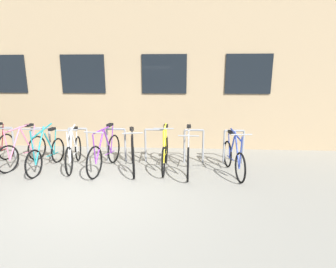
{
  "coord_description": "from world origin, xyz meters",
  "views": [
    {
      "loc": [
        1.79,
        -4.5,
        2.21
      ],
      "look_at": [
        1.41,
        1.6,
        0.81
      ],
      "focal_mm": 27.79,
      "sensor_mm": 36.0,
      "label": 1
    }
  ],
  "objects": [
    {
      "name": "ground_plane",
      "position": [
        0.0,
        0.0,
        0.0
      ],
      "size": [
        42.0,
        42.0,
        0.0
      ],
      "primitive_type": "plane",
      "color": "gray"
    },
    {
      "name": "storefront_building",
      "position": [
        0.0,
        6.74,
        2.39
      ],
      "size": [
        28.0,
        7.13,
        4.79
      ],
      "color": "tan",
      "rests_on": "ground"
    },
    {
      "name": "bike_rack",
      "position": [
        0.05,
        1.9,
        0.52
      ],
      "size": [
        6.52,
        0.05,
        0.88
      ],
      "color": "gray",
      "rests_on": "ground"
    },
    {
      "name": "bicycle_blue",
      "position": [
        2.92,
        1.21,
        0.37
      ],
      "size": [
        0.44,
        1.61,
        1.04
      ],
      "color": "black",
      "rests_on": "ground"
    },
    {
      "name": "bicycle_black",
      "position": [
        0.58,
        1.34,
        0.39
      ],
      "size": [
        0.54,
        1.75,
        1.02
      ],
      "color": "black",
      "rests_on": "ground"
    },
    {
      "name": "bicycle_pink",
      "position": [
        -2.17,
        1.42,
        0.37
      ],
      "size": [
        0.46,
        1.59,
        1.05
      ],
      "color": "black",
      "rests_on": "ground"
    },
    {
      "name": "bicycle_purple",
      "position": [
        -0.07,
        1.29,
        0.4
      ],
      "size": [
        0.44,
        1.81,
        1.06
      ],
      "color": "black",
      "rests_on": "ground"
    },
    {
      "name": "bicycle_teal",
      "position": [
        -1.46,
        1.22,
        0.37
      ],
      "size": [
        0.44,
        1.69,
        1.1
      ],
      "color": "black",
      "rests_on": "ground"
    },
    {
      "name": "bicycle_silver",
      "position": [
        1.9,
        1.24,
        0.4
      ],
      "size": [
        0.44,
        1.74,
        1.07
      ],
      "color": "black",
      "rests_on": "ground"
    },
    {
      "name": "bicycle_yellow",
      "position": [
        1.35,
        1.42,
        0.39
      ],
      "size": [
        0.44,
        1.67,
        1.1
      ],
      "color": "black",
      "rests_on": "ground"
    },
    {
      "name": "bicycle_white",
      "position": [
        -0.88,
        1.41,
        0.37
      ],
      "size": [
        0.5,
        1.68,
        1.05
      ],
      "color": "black",
      "rests_on": "ground"
    }
  ]
}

